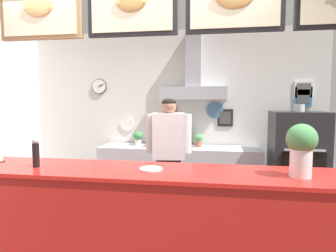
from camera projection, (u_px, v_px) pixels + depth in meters
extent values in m
cube|color=gray|center=(172.00, 114.00, 4.95)|extent=(4.89, 0.12, 2.74)
cube|color=silver|center=(172.00, 114.00, 4.88)|extent=(4.85, 0.01, 2.70)
cylinder|color=black|center=(99.00, 87.00, 5.03)|extent=(0.26, 0.02, 0.26)
cylinder|color=white|center=(99.00, 86.00, 5.02)|extent=(0.24, 0.01, 0.24)
cube|color=black|center=(101.00, 85.00, 5.00)|extent=(0.08, 0.01, 0.05)
cylinder|color=white|center=(127.00, 124.00, 5.01)|extent=(0.24, 0.02, 0.24)
cylinder|color=#C1664C|center=(170.00, 111.00, 4.86)|extent=(0.24, 0.02, 0.24)
cylinder|color=teal|center=(215.00, 110.00, 4.74)|extent=(0.27, 0.02, 0.27)
cube|color=black|center=(225.00, 118.00, 4.73)|extent=(0.24, 0.02, 0.28)
cube|color=#434343|center=(225.00, 118.00, 4.72)|extent=(0.17, 0.01, 0.20)
cube|color=white|center=(304.00, 89.00, 4.50)|extent=(0.28, 0.02, 0.25)
cube|color=#565656|center=(304.00, 89.00, 4.49)|extent=(0.20, 0.01, 0.18)
cube|color=teal|center=(303.00, 97.00, 4.51)|extent=(0.25, 0.02, 0.30)
cube|color=#515151|center=(304.00, 96.00, 4.50)|extent=(0.18, 0.01, 0.21)
cube|color=#A3A5AD|center=(193.00, 93.00, 4.65)|extent=(1.05, 0.30, 0.20)
cube|color=#A3A5AD|center=(194.00, 59.00, 4.63)|extent=(0.24, 0.24, 0.88)
cube|color=#9E754C|center=(41.00, 9.00, 2.70)|extent=(0.80, 0.05, 0.55)
cube|color=beige|center=(39.00, 8.00, 2.67)|extent=(0.72, 0.01, 0.49)
ellipsoid|color=#E5BC70|center=(38.00, 6.00, 2.66)|extent=(0.28, 0.04, 0.20)
cube|color=#E5C666|center=(37.00, 6.00, 2.65)|extent=(0.27, 0.01, 0.05)
cube|color=black|center=(132.00, 4.00, 2.56)|extent=(0.80, 0.05, 0.55)
cube|color=beige|center=(131.00, 3.00, 2.53)|extent=(0.72, 0.01, 0.49)
ellipsoid|color=tan|center=(131.00, 1.00, 2.52)|extent=(0.27, 0.04, 0.19)
cube|color=#E5C666|center=(131.00, 0.00, 2.51)|extent=(0.26, 0.01, 0.05)
cube|color=red|center=(123.00, 234.00, 2.40)|extent=(4.04, 0.58, 1.03)
cube|color=red|center=(122.00, 170.00, 2.35)|extent=(4.12, 0.61, 0.03)
cube|color=#B7BABF|center=(179.00, 175.00, 4.61)|extent=(2.45, 0.60, 0.88)
cube|color=#929499|center=(179.00, 192.00, 4.63)|extent=(2.33, 0.56, 0.02)
cube|color=#232326|center=(297.00, 164.00, 4.10)|extent=(0.71, 0.62, 1.44)
cube|color=black|center=(304.00, 160.00, 3.77)|extent=(0.53, 0.02, 0.20)
cube|color=silver|center=(305.00, 150.00, 3.74)|extent=(0.50, 0.02, 0.02)
cylinder|color=silver|center=(299.00, 108.00, 4.03)|extent=(0.14, 0.14, 0.10)
cube|color=#232328|center=(169.00, 195.00, 3.58)|extent=(0.31, 0.24, 0.90)
cube|color=white|center=(169.00, 136.00, 3.52)|extent=(0.41, 0.27, 0.55)
cylinder|color=white|center=(188.00, 134.00, 3.51)|extent=(0.08, 0.08, 0.46)
cylinder|color=white|center=(150.00, 134.00, 3.52)|extent=(0.08, 0.08, 0.46)
sphere|color=#997056|center=(169.00, 106.00, 3.49)|extent=(0.18, 0.18, 0.18)
ellipsoid|color=black|center=(169.00, 103.00, 3.48)|extent=(0.17, 0.17, 0.10)
cube|color=#B7BABF|center=(175.00, 134.00, 4.54)|extent=(0.47, 0.36, 0.41)
cylinder|color=#4C4C51|center=(166.00, 137.00, 4.35)|extent=(0.06, 0.06, 0.06)
cube|color=black|center=(173.00, 148.00, 4.34)|extent=(0.42, 0.10, 0.04)
sphere|color=black|center=(182.00, 130.00, 4.31)|extent=(0.04, 0.04, 0.04)
cylinder|color=beige|center=(138.00, 142.00, 4.71)|extent=(0.10, 0.10, 0.10)
ellipsoid|color=#387A3D|center=(138.00, 136.00, 4.70)|extent=(0.15, 0.15, 0.14)
cylinder|color=#9E563D|center=(198.00, 144.00, 4.55)|extent=(0.09, 0.09, 0.10)
ellipsoid|color=#47894C|center=(198.00, 138.00, 4.54)|extent=(0.14, 0.14, 0.12)
cylinder|color=white|center=(151.00, 169.00, 2.32)|extent=(0.18, 0.18, 0.01)
cylinder|color=black|center=(36.00, 155.00, 2.40)|extent=(0.06, 0.06, 0.19)
sphere|color=gray|center=(35.00, 141.00, 2.39)|extent=(0.05, 0.05, 0.05)
cylinder|color=silver|center=(301.00, 163.00, 2.08)|extent=(0.15, 0.15, 0.20)
cylinder|color=gray|center=(300.00, 172.00, 2.09)|extent=(0.14, 0.14, 0.06)
ellipsoid|color=#47894C|center=(302.00, 139.00, 2.07)|extent=(0.21, 0.21, 0.21)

